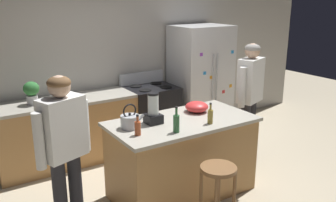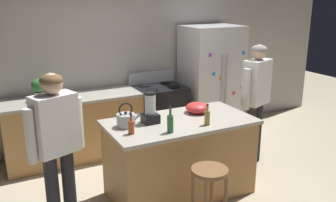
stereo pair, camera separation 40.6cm
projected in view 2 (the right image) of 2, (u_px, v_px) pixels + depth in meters
ground_plane at (179, 193)px, 4.39m from camera, size 14.00×14.00×0.00m
back_wall at (119, 57)px, 5.68m from camera, size 8.00×0.10×2.70m
kitchen_island at (180, 157)px, 4.26m from camera, size 1.67×0.88×0.92m
back_counter_run at (78, 127)px, 5.24m from camera, size 2.00×0.64×0.92m
refrigerator at (211, 81)px, 6.04m from camera, size 0.90×0.73×1.81m
stove_range at (159, 114)px, 5.77m from camera, size 0.76×0.65×1.10m
person_by_island_left at (56, 139)px, 3.47m from camera, size 0.59×0.34×1.60m
person_by_sink_right at (256, 94)px, 4.91m from camera, size 0.58×0.35×1.66m
bar_stool at (209, 182)px, 3.58m from camera, size 0.36×0.36×0.66m
potted_plant at (39, 88)px, 4.85m from camera, size 0.20×0.20×0.30m
blender_appliance at (150, 110)px, 4.03m from camera, size 0.17×0.17×0.35m
bottle_olive_oil at (170, 123)px, 3.75m from camera, size 0.07×0.07×0.28m
bottle_cooking_sauce at (131, 127)px, 3.72m from camera, size 0.06×0.06×0.22m
bottle_vinegar at (207, 117)px, 3.97m from camera, size 0.06×0.06×0.24m
mixing_bowl at (197, 108)px, 4.39m from camera, size 0.28×0.28×0.13m
tea_kettle at (126, 120)px, 3.92m from camera, size 0.28×0.20×0.27m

